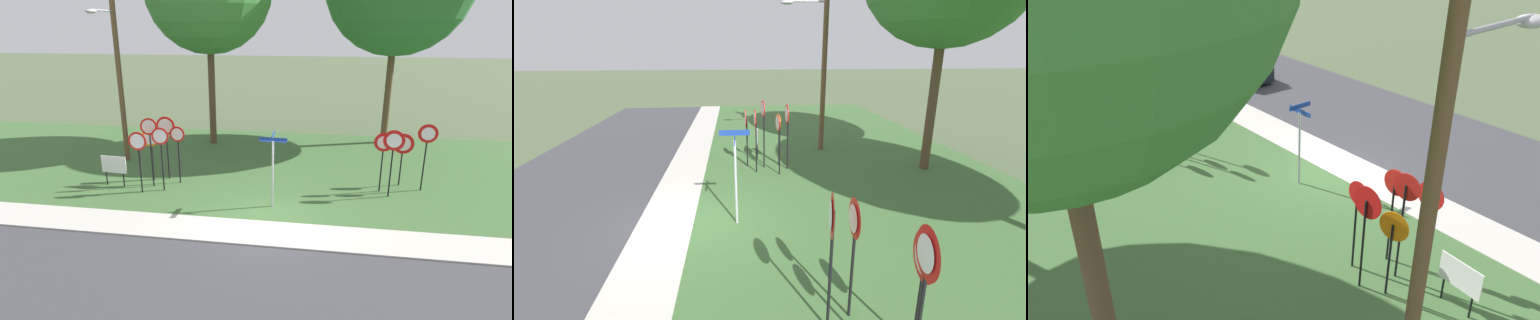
% 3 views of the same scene
% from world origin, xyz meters
% --- Properties ---
extents(ground_plane, '(160.00, 160.00, 0.00)m').
position_xyz_m(ground_plane, '(0.00, 0.00, 0.00)').
color(ground_plane, '#4C5B3D').
extents(road_asphalt, '(44.00, 6.40, 0.01)m').
position_xyz_m(road_asphalt, '(0.00, -4.80, 0.01)').
color(road_asphalt, '#3D3D42').
rests_on(road_asphalt, ground_plane).
extents(sidewalk_strip, '(44.00, 1.60, 0.06)m').
position_xyz_m(sidewalk_strip, '(0.00, -0.80, 0.03)').
color(sidewalk_strip, '#BCB7AD').
rests_on(sidewalk_strip, ground_plane).
extents(grass_median, '(44.00, 12.00, 0.04)m').
position_xyz_m(grass_median, '(0.00, 6.00, 0.02)').
color(grass_median, '#3D6033').
rests_on(grass_median, ground_plane).
extents(stop_sign_near_left, '(0.67, 0.10, 2.56)m').
position_xyz_m(stop_sign_near_left, '(-4.32, 2.05, 1.88)').
color(stop_sign_near_left, black).
rests_on(stop_sign_near_left, grass_median).
extents(stop_sign_near_right, '(0.72, 0.09, 2.44)m').
position_xyz_m(stop_sign_near_right, '(-5.08, 1.71, 1.82)').
color(stop_sign_near_right, black).
rests_on(stop_sign_near_right, grass_median).
extents(stop_sign_far_left, '(0.78, 0.10, 2.69)m').
position_xyz_m(stop_sign_far_left, '(-4.59, 3.35, 2.02)').
color(stop_sign_far_left, black).
rests_on(stop_sign_far_left, grass_median).
extents(stop_sign_far_center, '(0.62, 0.10, 2.40)m').
position_xyz_m(stop_sign_far_center, '(-3.96, 2.95, 1.75)').
color(stop_sign_far_center, black).
rests_on(stop_sign_far_center, grass_median).
extents(stop_sign_far_right, '(0.67, 0.13, 2.82)m').
position_xyz_m(stop_sign_far_right, '(-4.89, 2.41, 2.07)').
color(stop_sign_far_right, black).
rests_on(stop_sign_far_right, grass_median).
extents(stop_sign_center_tall, '(0.71, 0.16, 2.21)m').
position_xyz_m(stop_sign_center_tall, '(-5.16, 3.07, 1.64)').
color(stop_sign_center_tall, black).
rests_on(stop_sign_center_tall, grass_median).
extents(yield_sign_near_left, '(0.73, 0.12, 2.68)m').
position_xyz_m(yield_sign_near_left, '(5.73, 3.65, 2.05)').
color(yield_sign_near_left, black).
rests_on(yield_sign_near_left, grass_median).
extents(yield_sign_near_right, '(0.83, 0.12, 2.17)m').
position_xyz_m(yield_sign_near_right, '(4.96, 4.08, 1.64)').
color(yield_sign_near_right, black).
rests_on(yield_sign_near_right, grass_median).
extents(yield_sign_far_left, '(0.73, 0.11, 2.38)m').
position_xyz_m(yield_sign_far_left, '(4.09, 3.26, 1.81)').
color(yield_sign_far_left, black).
rests_on(yield_sign_far_left, grass_median).
extents(yield_sign_far_right, '(0.77, 0.17, 2.61)m').
position_xyz_m(yield_sign_far_right, '(4.36, 2.78, 2.00)').
color(yield_sign_far_right, black).
rests_on(yield_sign_far_right, grass_median).
extents(street_name_post, '(0.96, 0.82, 2.73)m').
position_xyz_m(street_name_post, '(0.10, 1.25, 1.68)').
color(street_name_post, '#9EA0A8').
rests_on(street_name_post, grass_median).
extents(utility_pole, '(2.10, 2.20, 9.46)m').
position_xyz_m(utility_pole, '(-7.49, 5.36, 5.12)').
color(utility_pole, brown).
rests_on(utility_pole, grass_median).
extents(notice_board, '(1.10, 0.12, 1.25)m').
position_xyz_m(notice_board, '(-6.45, 2.25, 0.87)').
color(notice_board, black).
rests_on(notice_board, grass_median).
extents(parked_sedan_distant, '(4.20, 1.99, 1.39)m').
position_xyz_m(parked_sedan_distant, '(10.52, -3.53, 0.64)').
color(parked_sedan_distant, black).
rests_on(parked_sedan_distant, road_asphalt).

